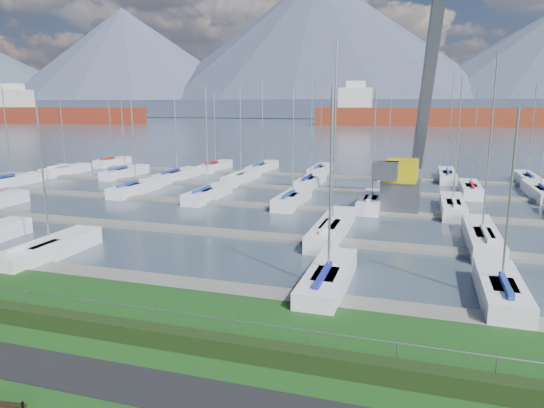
% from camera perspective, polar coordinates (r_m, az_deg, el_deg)
% --- Properties ---
extents(path, '(160.00, 2.00, 0.04)m').
position_cam_1_polar(path, '(17.20, -15.84, -19.79)').
color(path, black).
rests_on(path, grass).
extents(water, '(800.00, 540.00, 0.20)m').
position_cam_1_polar(water, '(275.43, 15.59, 9.30)').
color(water, '#3E4C5A').
extents(hedge, '(80.00, 0.70, 0.70)m').
position_cam_1_polar(hedge, '(18.97, -11.51, -15.24)').
color(hedge, black).
rests_on(hedge, grass).
extents(fence, '(80.00, 0.04, 0.04)m').
position_cam_1_polar(fence, '(18.92, -11.03, -12.44)').
color(fence, gray).
rests_on(fence, grass).
extents(foothill, '(900.00, 80.00, 12.00)m').
position_cam_1_polar(foothill, '(345.26, 16.02, 10.73)').
color(foothill, '#40485E').
rests_on(foothill, water).
extents(mountains, '(1190.00, 360.00, 115.00)m').
position_cam_1_polar(mountains, '(421.47, 17.65, 16.27)').
color(mountains, '#425161').
rests_on(mountains, water).
extents(docks, '(90.00, 41.60, 0.25)m').
position_cam_1_polar(docks, '(42.96, 5.51, -0.60)').
color(docks, slate).
rests_on(docks, water).
extents(crane, '(5.29, 13.27, 22.35)m').
position_cam_1_polar(crane, '(44.05, 15.81, 6.62)').
color(crane, slate).
rests_on(crane, water).
extents(cargo_ship_west, '(81.07, 21.96, 21.50)m').
position_cam_1_polar(cargo_ship_west, '(264.58, -24.09, 9.54)').
color(cargo_ship_west, maroon).
rests_on(cargo_ship_west, water).
extents(cargo_ship_mid, '(111.15, 22.69, 21.50)m').
position_cam_1_polar(cargo_ship_mid, '(224.37, 18.58, 9.67)').
color(cargo_ship_mid, maroon).
rests_on(cargo_ship_mid, water).
extents(sailboat_fleet, '(75.15, 49.96, 13.58)m').
position_cam_1_polar(sailboat_fleet, '(45.83, 6.18, 7.30)').
color(sailboat_fleet, '#A32B15').
rests_on(sailboat_fleet, water).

